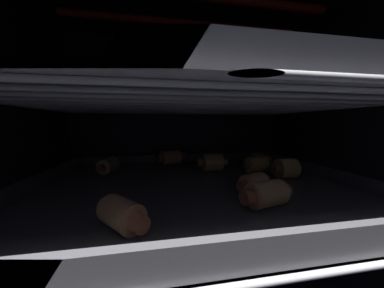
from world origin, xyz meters
TOP-DOWN VIEW (x-y plane):
  - ground_plane at (0.00, 0.00)cm, footprint 54.73×42.78cm
  - oven_wall_back at (0.00, 20.79)cm, footprint 54.73×1.20cm
  - oven_wall_right at (26.76, 0.00)cm, footprint 1.20×40.38cm
  - oven_rack_lower at (0.00, -0.00)cm, footprint 49.75×39.57cm
  - baking_tray_lower at (0.00, 0.00)cm, footprint 45.84×34.90cm
  - pig_in_blanket_lower_0 at (6.50, -9.51)cm, footprint 6.55×3.80cm
  - pig_in_blanket_lower_1 at (16.83, 9.56)cm, footprint 3.10×6.20cm
  - pig_in_blanket_lower_2 at (4.94, 6.76)cm, footprint 5.93×3.39cm
  - pig_in_blanket_lower_3 at (-14.71, 8.59)cm, footprint 3.67×6.02cm
  - pig_in_blanket_lower_4 at (12.97, 4.55)cm, footprint 5.15×3.34cm
  - pig_in_blanket_lower_5 at (-2.78, 13.92)cm, footprint 6.36×4.47cm
  - pig_in_blanket_lower_6 at (-8.44, -11.45)cm, footprint 5.19×5.61cm
  - pig_in_blanket_lower_7 at (15.93, -0.15)cm, footprint 4.76×3.43cm
  - pig_in_blanket_lower_8 at (7.26, -5.25)cm, footprint 5.46×3.71cm
  - oven_rack_upper at (0.00, 0.00)cm, footprint 49.75×39.57cm
  - baking_tray_upper at (0.00, 0.00)cm, footprint 45.84×34.90cm
  - pig_in_blanket_upper_0 at (-15.79, -6.24)cm, footprint 5.17×3.36cm
  - pig_in_blanket_upper_1 at (4.56, -5.17)cm, footprint 5.46×2.55cm
  - pig_in_blanket_upper_2 at (-5.01, 10.30)cm, footprint 5.05×3.82cm
  - pig_in_blanket_upper_3 at (-7.39, -7.82)cm, footprint 5.75×3.53cm
  - pig_in_blanket_upper_4 at (15.28, -2.13)cm, footprint 4.56×4.78cm
  - pig_in_blanket_upper_5 at (-13.10, 11.96)cm, footprint 3.85×5.71cm
  - pig_in_blanket_upper_6 at (14.41, 4.85)cm, footprint 3.96×5.47cm
  - pig_in_blanket_upper_7 at (-16.11, 5.41)cm, footprint 4.12×6.62cm
  - pig_in_blanket_upper_8 at (9.50, -8.10)cm, footprint 3.31×5.10cm

SIDE VIEW (x-z plane):
  - ground_plane at x=0.00cm, z-range -1.20..0.00cm
  - oven_rack_lower at x=0.00cm, z-range 10.23..10.75cm
  - baking_tray_lower at x=0.00cm, z-range 10.05..12.62cm
  - pig_in_blanket_lower_1 at x=16.83cm, z-range 11.46..14.00cm
  - pig_in_blanket_lower_8 at x=7.26cm, z-range 11.46..14.01cm
  - pig_in_blanket_lower_6 at x=-8.44cm, z-range 11.46..14.09cm
  - pig_in_blanket_lower_3 at x=-14.71cm, z-range 11.46..14.24cm
  - pig_in_blanket_lower_0 at x=6.50cm, z-range 11.46..14.31cm
  - pig_in_blanket_lower_4 at x=12.97cm, z-range 11.46..14.34cm
  - pig_in_blanket_lower_5 at x=-2.78cm, z-range 11.46..14.73cm
  - pig_in_blanket_lower_7 at x=15.93cm, z-range 11.46..14.80cm
  - pig_in_blanket_lower_2 at x=4.94cm, z-range 11.46..14.81cm
  - oven_wall_back at x=0.00cm, z-range 0.00..41.18cm
  - oven_wall_right at x=26.76cm, z-range 0.00..41.18cm
  - oven_rack_upper at x=0.00cm, z-range 23.04..23.55cm
  - baking_tray_upper at x=0.00cm, z-range 22.90..25.29cm
  - pig_in_blanket_upper_1 at x=4.56cm, z-range 24.24..26.68cm
  - pig_in_blanket_upper_6 at x=14.41cm, z-range 24.24..26.83cm
  - pig_in_blanket_upper_5 at x=-13.10cm, z-range 24.24..26.88cm
  - pig_in_blanket_upper_0 at x=-15.79cm, z-range 24.24..26.92cm
  - pig_in_blanket_upper_4 at x=15.28cm, z-range 24.24..27.01cm
  - pig_in_blanket_upper_3 at x=-7.39cm, z-range 24.24..27.18cm
  - pig_in_blanket_upper_2 at x=-5.01cm, z-range 24.24..27.24cm
  - pig_in_blanket_upper_8 at x=9.50cm, z-range 24.24..27.37cm
  - pig_in_blanket_upper_7 at x=-16.11cm, z-range 24.24..27.48cm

